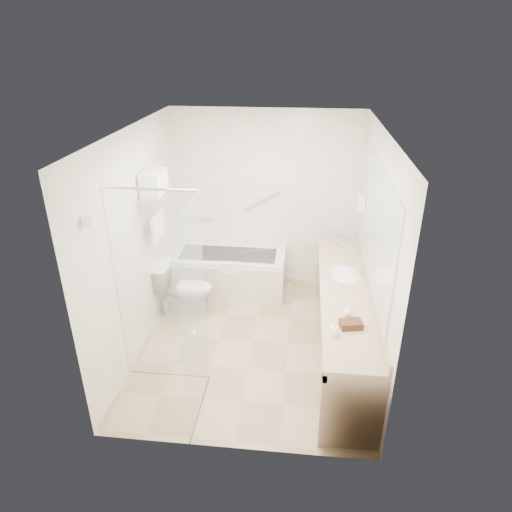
# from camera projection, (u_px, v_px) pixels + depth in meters

# --- Properties ---
(floor) EXTENTS (3.20, 3.20, 0.00)m
(floor) POSITION_uv_depth(u_px,v_px,m) (253.00, 341.00, 5.52)
(floor) COLOR tan
(floor) RESTS_ON ground
(ceiling) EXTENTS (2.60, 3.20, 0.10)m
(ceiling) POSITION_uv_depth(u_px,v_px,m) (253.00, 131.00, 4.43)
(ceiling) COLOR white
(ceiling) RESTS_ON wall_back
(wall_back) EXTENTS (2.60, 0.10, 2.50)m
(wall_back) POSITION_uv_depth(u_px,v_px,m) (266.00, 200.00, 6.41)
(wall_back) COLOR white
(wall_back) RESTS_ON ground
(wall_front) EXTENTS (2.60, 0.10, 2.50)m
(wall_front) POSITION_uv_depth(u_px,v_px,m) (230.00, 333.00, 3.55)
(wall_front) COLOR white
(wall_front) RESTS_ON ground
(wall_left) EXTENTS (0.10, 3.20, 2.50)m
(wall_left) POSITION_uv_depth(u_px,v_px,m) (138.00, 242.00, 5.10)
(wall_left) COLOR white
(wall_left) RESTS_ON ground
(wall_right) EXTENTS (0.10, 3.20, 2.50)m
(wall_right) POSITION_uv_depth(u_px,v_px,m) (374.00, 253.00, 4.85)
(wall_right) COLOR white
(wall_right) RESTS_ON ground
(bathtub) EXTENTS (1.60, 0.73, 0.59)m
(bathtub) POSITION_uv_depth(u_px,v_px,m) (229.00, 271.00, 6.56)
(bathtub) COLOR silver
(bathtub) RESTS_ON floor
(grab_bar_short) EXTENTS (0.40, 0.03, 0.03)m
(grab_bar_short) POSITION_uv_depth(u_px,v_px,m) (200.00, 218.00, 6.60)
(grab_bar_short) COLOR silver
(grab_bar_short) RESTS_ON wall_back
(grab_bar_long) EXTENTS (0.53, 0.03, 0.33)m
(grab_bar_long) POSITION_uv_depth(u_px,v_px,m) (262.00, 201.00, 6.38)
(grab_bar_long) COLOR silver
(grab_bar_long) RESTS_ON wall_back
(shower_enclosure) EXTENTS (0.96, 0.91, 2.11)m
(shower_enclosure) POSITION_uv_depth(u_px,v_px,m) (175.00, 303.00, 4.29)
(shower_enclosure) COLOR silver
(shower_enclosure) RESTS_ON floor
(towel_shelf) EXTENTS (0.24, 0.55, 0.81)m
(towel_shelf) POSITION_uv_depth(u_px,v_px,m) (154.00, 190.00, 5.18)
(towel_shelf) COLOR silver
(towel_shelf) RESTS_ON wall_left
(vanity_counter) EXTENTS (0.55, 2.70, 0.95)m
(vanity_counter) POSITION_uv_depth(u_px,v_px,m) (344.00, 308.00, 5.01)
(vanity_counter) COLOR tan
(vanity_counter) RESTS_ON floor
(sink) EXTENTS (0.40, 0.52, 0.14)m
(sink) POSITION_uv_depth(u_px,v_px,m) (346.00, 276.00, 5.28)
(sink) COLOR silver
(sink) RESTS_ON vanity_counter
(faucet) EXTENTS (0.03, 0.03, 0.14)m
(faucet) POSITION_uv_depth(u_px,v_px,m) (359.00, 268.00, 5.22)
(faucet) COLOR silver
(faucet) RESTS_ON vanity_counter
(mirror) EXTENTS (0.02, 2.00, 1.20)m
(mirror) POSITION_uv_depth(u_px,v_px,m) (378.00, 232.00, 4.59)
(mirror) COLOR #B5B9C2
(mirror) RESTS_ON wall_right
(hairdryer_unit) EXTENTS (0.08, 0.10, 0.18)m
(hairdryer_unit) POSITION_uv_depth(u_px,v_px,m) (362.00, 202.00, 5.71)
(hairdryer_unit) COLOR white
(hairdryer_unit) RESTS_ON wall_right
(toilet) EXTENTS (0.77, 0.47, 0.73)m
(toilet) POSITION_uv_depth(u_px,v_px,m) (185.00, 290.00, 5.90)
(toilet) COLOR silver
(toilet) RESTS_ON floor
(amenity_basket) EXTENTS (0.23, 0.18, 0.07)m
(amenity_basket) POSITION_uv_depth(u_px,v_px,m) (351.00, 324.00, 4.29)
(amenity_basket) COLOR #442C18
(amenity_basket) RESTS_ON vanity_counter
(soap_bottle_a) EXTENTS (0.08, 0.14, 0.06)m
(soap_bottle_a) POSITION_uv_depth(u_px,v_px,m) (333.00, 333.00, 4.18)
(soap_bottle_a) COLOR white
(soap_bottle_a) RESTS_ON vanity_counter
(soap_bottle_b) EXTENTS (0.13, 0.14, 0.09)m
(soap_bottle_b) POSITION_uv_depth(u_px,v_px,m) (348.00, 312.00, 4.47)
(soap_bottle_b) COLOR white
(soap_bottle_b) RESTS_ON vanity_counter
(water_bottle_left) EXTENTS (0.06, 0.06, 0.20)m
(water_bottle_left) POSITION_uv_depth(u_px,v_px,m) (336.00, 242.00, 5.85)
(water_bottle_left) COLOR silver
(water_bottle_left) RESTS_ON vanity_counter
(water_bottle_mid) EXTENTS (0.05, 0.05, 0.17)m
(water_bottle_mid) POSITION_uv_depth(u_px,v_px,m) (334.00, 238.00, 6.01)
(water_bottle_mid) COLOR silver
(water_bottle_mid) RESTS_ON vanity_counter
(water_bottle_right) EXTENTS (0.06, 0.06, 0.19)m
(water_bottle_right) POSITION_uv_depth(u_px,v_px,m) (336.00, 251.00, 5.63)
(water_bottle_right) COLOR silver
(water_bottle_right) RESTS_ON vanity_counter
(drinking_glass_near) EXTENTS (0.08, 0.08, 0.08)m
(drinking_glass_near) POSITION_uv_depth(u_px,v_px,m) (336.00, 272.00, 5.23)
(drinking_glass_near) COLOR silver
(drinking_glass_near) RESTS_ON vanity_counter
(drinking_glass_far) EXTENTS (0.09, 0.09, 0.10)m
(drinking_glass_far) POSITION_uv_depth(u_px,v_px,m) (330.00, 273.00, 5.19)
(drinking_glass_far) COLOR silver
(drinking_glass_far) RESTS_ON vanity_counter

